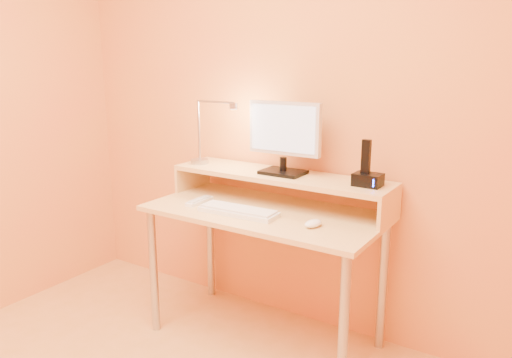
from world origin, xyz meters
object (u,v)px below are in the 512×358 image
Objects in this scene: monitor_panel at (285,128)px; keyboard at (238,212)px; phone_dock at (368,180)px; remote_control at (199,201)px; lamp_base at (200,161)px; mouse at (313,224)px.

monitor_panel is 0.49m from keyboard.
phone_dock is 0.72× the size of remote_control.
lamp_base is 0.53m from keyboard.
remote_control is at bearing -52.64° from lamp_base.
lamp_base reaches higher than keyboard.
keyboard is at bearing -29.39° from lamp_base.
phone_dock is at bearing 14.72° from remote_control.
remote_control is (-0.83, -0.23, -0.18)m from phone_dock.
lamp_base is at bearing -176.89° from monitor_panel.
keyboard reaches higher than remote_control.
lamp_base is 1.00× the size of mouse.
phone_dock is at bearing 23.93° from keyboard.
monitor_panel is at bearing 4.32° from lamp_base.
keyboard is at bearing -109.28° from monitor_panel.
mouse is (0.83, -0.22, -0.16)m from lamp_base.
lamp_base is at bearing 179.16° from mouse.
monitor_panel is 0.55m from mouse.
monitor_panel is 0.59m from remote_control.
phone_dock is 0.64m from keyboard.
keyboard is at bearing -162.66° from mouse.
phone_dock reaches higher than remote_control.
mouse is at bearing 0.59° from keyboard.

